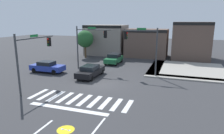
{
  "coord_description": "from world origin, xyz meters",
  "views": [
    {
      "loc": [
        7.98,
        -19.19,
        6.69
      ],
      "look_at": [
        1.12,
        0.91,
        1.79
      ],
      "focal_mm": 32.55,
      "sensor_mm": 36.0,
      "label": 1
    }
  ],
  "objects_px": {
    "roadside_tree": "(85,39)",
    "car_blue": "(47,67)",
    "car_black": "(90,71)",
    "car_green": "(114,59)",
    "traffic_signal_northwest": "(89,40)",
    "traffic_signal_southwest": "(33,51)",
    "traffic_signal_northeast": "(143,43)"
  },
  "relations": [
    {
      "from": "car_black",
      "to": "roadside_tree",
      "type": "distance_m",
      "value": 13.49
    },
    {
      "from": "traffic_signal_northwest",
      "to": "car_blue",
      "type": "xyz_separation_m",
      "value": [
        -4.58,
        -3.26,
        -3.34
      ]
    },
    {
      "from": "car_green",
      "to": "traffic_signal_northeast",
      "type": "bearing_deg",
      "value": 44.11
    },
    {
      "from": "traffic_signal_northeast",
      "to": "traffic_signal_northwest",
      "type": "distance_m",
      "value": 7.5
    },
    {
      "from": "traffic_signal_northeast",
      "to": "roadside_tree",
      "type": "distance_m",
      "value": 15.17
    },
    {
      "from": "traffic_signal_northwest",
      "to": "traffic_signal_southwest",
      "type": "xyz_separation_m",
      "value": [
        -1.66,
        -9.14,
        -0.27
      ]
    },
    {
      "from": "car_black",
      "to": "car_green",
      "type": "distance_m",
      "value": 8.3
    },
    {
      "from": "traffic_signal_northeast",
      "to": "roadside_tree",
      "type": "bearing_deg",
      "value": -36.66
    },
    {
      "from": "car_black",
      "to": "roadside_tree",
      "type": "bearing_deg",
      "value": -151.26
    },
    {
      "from": "traffic_signal_southwest",
      "to": "car_blue",
      "type": "xyz_separation_m",
      "value": [
        -2.93,
        5.88,
        -3.06
      ]
    },
    {
      "from": "traffic_signal_northeast",
      "to": "roadside_tree",
      "type": "relative_size",
      "value": 1.18
    },
    {
      "from": "traffic_signal_northwest",
      "to": "traffic_signal_southwest",
      "type": "distance_m",
      "value": 9.29
    },
    {
      "from": "traffic_signal_northwest",
      "to": "traffic_signal_northeast",
      "type": "bearing_deg",
      "value": -6.39
    },
    {
      "from": "roadside_tree",
      "to": "car_blue",
      "type": "bearing_deg",
      "value": -89.41
    },
    {
      "from": "car_green",
      "to": "roadside_tree",
      "type": "xyz_separation_m",
      "value": [
        -6.59,
        3.3,
        2.59
      ]
    },
    {
      "from": "traffic_signal_northwest",
      "to": "roadside_tree",
      "type": "distance_m",
      "value": 9.49
    },
    {
      "from": "traffic_signal_northwest",
      "to": "car_green",
      "type": "height_order",
      "value": "traffic_signal_northwest"
    },
    {
      "from": "car_blue",
      "to": "car_green",
      "type": "bearing_deg",
      "value": 51.59
    },
    {
      "from": "car_blue",
      "to": "traffic_signal_northwest",
      "type": "bearing_deg",
      "value": 35.39
    },
    {
      "from": "roadside_tree",
      "to": "traffic_signal_northwest",
      "type": "bearing_deg",
      "value": -60.21
    },
    {
      "from": "traffic_signal_northwest",
      "to": "traffic_signal_southwest",
      "type": "height_order",
      "value": "traffic_signal_northwest"
    },
    {
      "from": "roadside_tree",
      "to": "car_black",
      "type": "bearing_deg",
      "value": -61.26
    },
    {
      "from": "car_black",
      "to": "roadside_tree",
      "type": "height_order",
      "value": "roadside_tree"
    },
    {
      "from": "traffic_signal_northeast",
      "to": "car_black",
      "type": "xyz_separation_m",
      "value": [
        -5.8,
        -2.55,
        -3.31
      ]
    },
    {
      "from": "traffic_signal_northwest",
      "to": "roadside_tree",
      "type": "xyz_separation_m",
      "value": [
        -4.7,
        8.21,
        -0.71
      ]
    },
    {
      "from": "traffic_signal_southwest",
      "to": "car_black",
      "type": "relative_size",
      "value": 1.17
    },
    {
      "from": "traffic_signal_southwest",
      "to": "roadside_tree",
      "type": "relative_size",
      "value": 1.13
    },
    {
      "from": "traffic_signal_northeast",
      "to": "car_green",
      "type": "distance_m",
      "value": 8.63
    },
    {
      "from": "car_green",
      "to": "roadside_tree",
      "type": "bearing_deg",
      "value": -116.63
    },
    {
      "from": "traffic_signal_northeast",
      "to": "car_green",
      "type": "relative_size",
      "value": 1.4
    },
    {
      "from": "traffic_signal_southwest",
      "to": "car_green",
      "type": "bearing_deg",
      "value": -14.16
    },
    {
      "from": "traffic_signal_northeast",
      "to": "car_black",
      "type": "bearing_deg",
      "value": 23.74
    }
  ]
}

